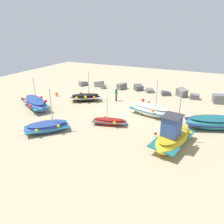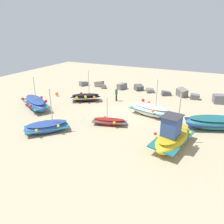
{
  "view_description": "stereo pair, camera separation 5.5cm",
  "coord_description": "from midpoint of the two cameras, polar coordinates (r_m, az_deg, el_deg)",
  "views": [
    {
      "loc": [
        8.91,
        -21.42,
        9.04
      ],
      "look_at": [
        -0.33,
        -2.36,
        0.9
      ],
      "focal_mm": 36.17,
      "sensor_mm": 36.0,
      "label": 1
    },
    {
      "loc": [
        8.96,
        -21.39,
        9.04
      ],
      "look_at": [
        -0.33,
        -2.36,
        0.9
      ],
      "focal_mm": 36.17,
      "sensor_mm": 36.0,
      "label": 2
    }
  ],
  "objects": [
    {
      "name": "ground_plane",
      "position": [
        24.89,
        2.98,
        -0.3
      ],
      "size": [
        56.81,
        56.81,
        0.0
      ],
      "primitive_type": "plane",
      "color": "tan"
    },
    {
      "name": "fishing_boat_0",
      "position": [
        28.89,
        -6.78,
        3.7
      ],
      "size": [
        3.99,
        3.26,
        3.89
      ],
      "rotation": [
        0.0,
        0.0,
        3.72
      ],
      "color": "black",
      "rests_on": "ground_plane"
    },
    {
      "name": "fishing_boat_1",
      "position": [
        27.56,
        -18.89,
        2.14
      ],
      "size": [
        5.46,
        4.06,
        3.83
      ],
      "rotation": [
        0.0,
        0.0,
        2.64
      ],
      "color": "#2D4C9E",
      "rests_on": "ground_plane"
    },
    {
      "name": "fishing_boat_2",
      "position": [
        22.99,
        24.37,
        -2.43
      ],
      "size": [
        5.58,
        3.72,
        3.67
      ],
      "rotation": [
        0.0,
        0.0,
        3.52
      ],
      "color": "#1E6670",
      "rests_on": "ground_plane"
    },
    {
      "name": "fishing_boat_3",
      "position": [
        18.43,
        14.96,
        -6.02
      ],
      "size": [
        2.9,
        5.32,
        4.27
      ],
      "rotation": [
        0.0,
        0.0,
        4.54
      ],
      "color": "gold",
      "rests_on": "ground_plane"
    },
    {
      "name": "fishing_boat_4",
      "position": [
        21.9,
        -0.73,
        -2.37
      ],
      "size": [
        3.6,
        2.06,
        2.77
      ],
      "rotation": [
        0.0,
        0.0,
        0.28
      ],
      "color": "maroon",
      "rests_on": "ground_plane"
    },
    {
      "name": "fishing_boat_5",
      "position": [
        24.36,
        9.61,
        0.52
      ],
      "size": [
        4.87,
        2.69,
        4.04
      ],
      "rotation": [
        0.0,
        0.0,
        2.91
      ],
      "color": "white",
      "rests_on": "ground_plane"
    },
    {
      "name": "fishing_boat_6",
      "position": [
        21.2,
        -16.24,
        -3.65
      ],
      "size": [
        3.85,
        4.0,
        4.05
      ],
      "rotation": [
        0.0,
        0.0,
        3.97
      ],
      "color": "#2D4C9E",
      "rests_on": "ground_plane"
    },
    {
      "name": "person_walking",
      "position": [
        28.65,
        1.02,
        4.69
      ],
      "size": [
        0.32,
        0.32,
        1.71
      ],
      "rotation": [
        0.0,
        0.0,
        6.27
      ],
      "color": "#2D2D38",
      "rests_on": "ground_plane"
    },
    {
      "name": "breakwater_rocks",
      "position": [
        32.4,
        11.58,
        5.18
      ],
      "size": [
        22.98,
        2.92,
        1.41
      ],
      "color": "slate",
      "rests_on": "ground_plane"
    },
    {
      "name": "mooring_buoy_0",
      "position": [
        28.54,
        7.76,
        3.0
      ],
      "size": [
        0.4,
        0.4,
        0.5
      ],
      "color": "#3F3F42",
      "rests_on": "ground_plane"
    },
    {
      "name": "mooring_buoy_1",
      "position": [
        31.8,
        -13.9,
        4.5
      ],
      "size": [
        0.45,
        0.45,
        0.56
      ],
      "color": "#3F3F42",
      "rests_on": "ground_plane"
    }
  ]
}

